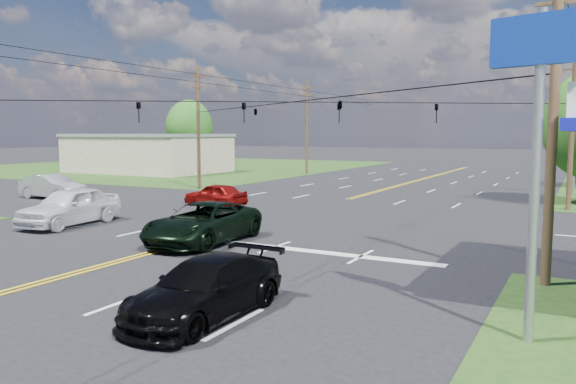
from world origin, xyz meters
The scene contains 18 objects.
ground centered at (0.00, 12.00, 0.00)m, with size 280.00×280.00×0.00m, color black.
grass_nw centered at (-35.00, 44.00, 0.00)m, with size 46.00×48.00×0.03m, color #1B3B13.
stop_bar centered at (5.00, 4.00, 0.00)m, with size 10.00×0.50×0.02m, color silver.
retail_nw centered at (-30.00, 34.00, 2.00)m, with size 16.00×11.00×4.00m, color tan.
pole_se centered at (13.00, 3.00, 4.92)m, with size 1.60×0.28×9.50m.
pole_nw centered at (-13.00, 21.00, 4.92)m, with size 1.60×0.28×9.50m.
pole_ne centered at (13.00, 21.00, 4.92)m, with size 1.60×0.28×9.50m.
pole_left_far centered at (-13.00, 40.00, 5.17)m, with size 1.60×0.28×10.00m.
span_wire_signals centered at (0.00, 12.00, 6.00)m, with size 26.00×18.00×1.13m.
power_lines centered at (0.00, 10.00, 8.60)m, with size 26.04×100.00×0.64m.
tree_far_l centered at (-32.00, 44.00, 5.19)m, with size 6.08×6.08×8.72m.
pickup_dkgreen centered at (0.50, 3.49, 0.80)m, with size 2.66×5.77×1.60m, color black.
suv_black centered at (6.07, -3.83, 0.69)m, with size 1.95×4.79×1.39m, color black.
pickup_white centered at (-7.69, 4.00, 0.91)m, with size 2.14×5.32×1.81m, color silver.
sedan_silver centered at (-17.58, 11.00, 0.81)m, with size 1.71×4.90×1.61m, color #B8B8BD.
sedan_red centered at (-5.72, 13.00, 0.69)m, with size 1.64×4.08×1.39m, color maroon.
polesign_se centered at (13.00, -2.00, 5.21)m, with size 1.99×0.77×6.80m.
polesign_ne centered at (13.00, 29.53, 5.35)m, with size 1.93×0.77×7.05m.
Camera 1 is at (13.95, -14.35, 4.35)m, focal length 35.00 mm.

